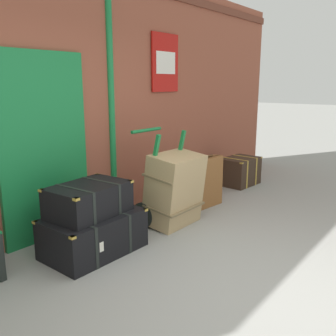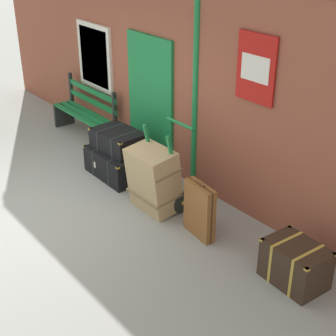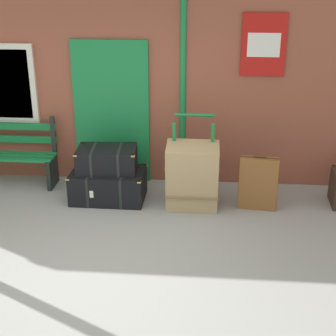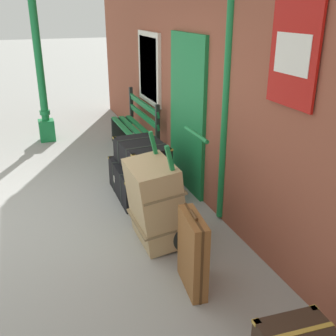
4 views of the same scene
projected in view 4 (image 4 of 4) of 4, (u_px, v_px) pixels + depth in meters
The scene contains 9 objects.
ground_plane at pixel (7, 221), 4.83m from camera, with size 60.00×60.00×0.00m, color gray.
brick_facade at pixel (206, 75), 5.08m from camera, with size 10.40×0.35×3.20m.
lamp_post at pixel (42, 86), 7.36m from camera, with size 0.28×0.28×2.79m.
platform_bench at pixel (136, 128), 6.95m from camera, with size 1.60×0.43×1.01m.
steamer_trunk_base at pixel (140, 180), 5.45m from camera, with size 1.02×0.66×0.43m.
steamer_trunk_middle at pixel (142, 154), 5.33m from camera, with size 0.84×0.60×0.33m.
porters_trolley at pixel (170, 215), 4.41m from camera, with size 0.71×0.64×1.19m.
large_brown_trunk at pixel (155, 202), 4.28m from camera, with size 0.70×0.54×0.93m.
suitcase_tan at pixel (193, 253), 3.58m from camera, with size 0.52×0.20×0.77m.
Camera 4 is at (4.65, 0.34, 2.40)m, focal length 42.95 mm.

